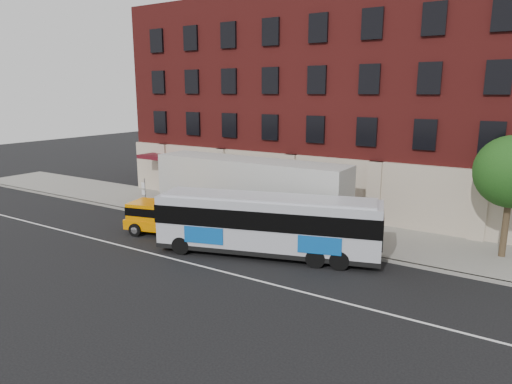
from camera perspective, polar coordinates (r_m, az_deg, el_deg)
The scene contains 9 objects.
ground at distance 23.05m, azimuth -9.77°, elevation -9.05°, with size 120.00×120.00×0.00m, color black.
sidewalk at distance 29.93m, azimuth 1.77°, elevation -3.64°, with size 60.00×6.00×0.15m, color gray.
kerb at distance 27.49m, azimuth -1.41°, elevation -5.12°, with size 60.00×0.25×0.15m, color gray.
lane_line at distance 23.39m, azimuth -8.95°, elevation -8.68°, with size 60.00×0.12×0.01m, color silver.
building at distance 35.82m, azimuth 8.39°, elevation 11.07°, with size 30.00×12.10×15.00m.
sign_pole at distance 32.56m, azimuth -13.85°, elevation -0.18°, with size 0.30×0.20×2.50m.
city_bus at distance 23.52m, azimuth 1.45°, elevation -3.91°, with size 11.80×5.75×3.17m.
yellow_suv at distance 27.81m, azimuth -11.71°, elevation -2.98°, with size 5.14×3.03×1.91m.
shipping_container at distance 28.55m, azimuth -0.84°, elevation -0.19°, with size 12.90×2.82×4.30m.
Camera 1 is at (14.50, -15.82, 8.40)m, focal length 31.79 mm.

